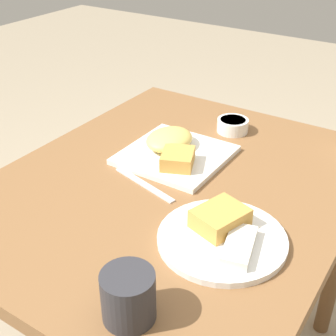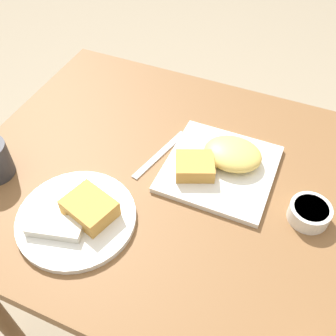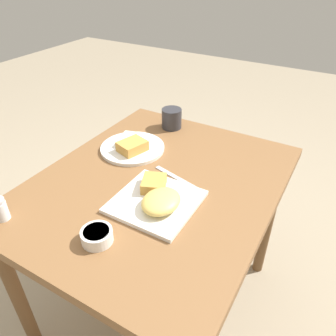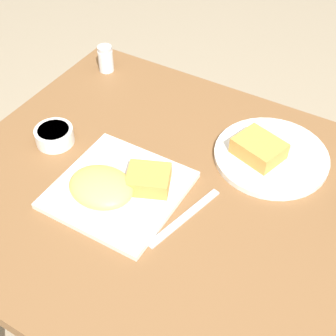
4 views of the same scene
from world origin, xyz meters
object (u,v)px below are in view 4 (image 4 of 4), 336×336
(sauce_ramekin, at_px, (54,135))
(salt_shaker, at_px, (106,60))
(plate_square_near, at_px, (116,187))
(butter_knife, at_px, (185,217))
(plate_oval_far, at_px, (270,153))

(sauce_ramekin, height_order, salt_shaker, salt_shaker)
(plate_square_near, xyz_separation_m, butter_knife, (0.15, 0.02, -0.02))
(plate_square_near, relative_size, butter_knife, 1.30)
(plate_square_near, xyz_separation_m, salt_shaker, (-0.29, 0.37, 0.01))
(plate_square_near, bearing_deg, butter_knife, 5.92)
(sauce_ramekin, relative_size, salt_shaker, 1.21)
(sauce_ramekin, distance_m, butter_knife, 0.38)
(butter_knife, bearing_deg, sauce_ramekin, 97.00)
(plate_oval_far, height_order, salt_shaker, salt_shaker)
(plate_oval_far, bearing_deg, salt_shaker, 168.81)
(plate_square_near, relative_size, salt_shaker, 3.44)
(plate_square_near, height_order, salt_shaker, salt_shaker)
(sauce_ramekin, height_order, butter_knife, sauce_ramekin)
(butter_knife, bearing_deg, salt_shaker, 65.73)
(plate_oval_far, bearing_deg, plate_square_near, -131.46)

